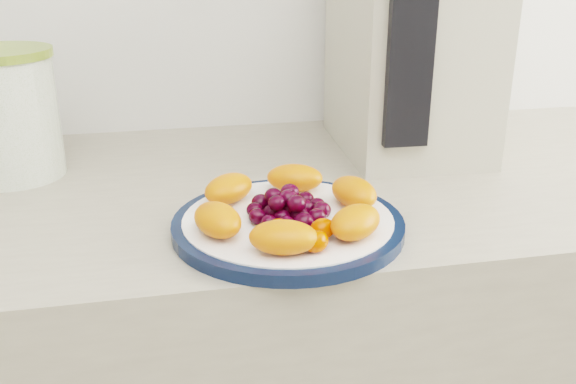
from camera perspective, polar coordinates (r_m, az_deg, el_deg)
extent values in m
cylinder|color=black|center=(0.77, 0.00, -2.96)|extent=(0.28, 0.28, 0.01)
cylinder|color=white|center=(0.77, 0.00, -2.89)|extent=(0.25, 0.25, 0.02)
cylinder|color=#426118|center=(1.01, -23.72, 6.02)|extent=(0.15, 0.15, 0.17)
cube|color=#AEA994|center=(1.06, 10.78, 13.48)|extent=(0.22, 0.30, 0.37)
cube|color=black|center=(0.90, 10.83, 12.44)|extent=(0.06, 0.02, 0.27)
ellipsoid|color=#DE4E0E|center=(0.80, 5.89, -0.01)|extent=(0.06, 0.08, 0.04)
ellipsoid|color=#DE4E0E|center=(0.84, 0.60, 1.28)|extent=(0.08, 0.07, 0.04)
ellipsoid|color=#DE4E0E|center=(0.81, -5.29, 0.32)|extent=(0.09, 0.09, 0.04)
ellipsoid|color=#DE4E0E|center=(0.72, -6.28, -2.46)|extent=(0.07, 0.08, 0.04)
ellipsoid|color=#DE4E0E|center=(0.67, -0.40, -4.05)|extent=(0.08, 0.07, 0.04)
ellipsoid|color=#DE4E0E|center=(0.71, 6.02, -2.66)|extent=(0.09, 0.09, 0.04)
ellipsoid|color=black|center=(0.76, 0.00, -1.57)|extent=(0.02, 0.02, 0.02)
ellipsoid|color=black|center=(0.76, 1.50, -1.46)|extent=(0.02, 0.02, 0.02)
ellipsoid|color=black|center=(0.78, 0.47, -1.11)|extent=(0.02, 0.02, 0.02)
ellipsoid|color=black|center=(0.77, -1.01, -1.16)|extent=(0.02, 0.02, 0.02)
ellipsoid|color=black|center=(0.76, -1.51, -1.80)|extent=(0.02, 0.02, 0.02)
ellipsoid|color=black|center=(0.74, -0.49, -2.25)|extent=(0.02, 0.02, 0.02)
ellipsoid|color=black|center=(0.74, 1.04, -2.07)|extent=(0.02, 0.02, 0.02)
ellipsoid|color=black|center=(0.78, 2.61, -1.17)|extent=(0.02, 0.02, 0.02)
ellipsoid|color=black|center=(0.79, 1.58, -0.68)|extent=(0.02, 0.02, 0.02)
ellipsoid|color=black|center=(0.80, 0.16, -0.51)|extent=(0.02, 0.02, 0.02)
ellipsoid|color=black|center=(0.79, -1.29, -0.67)|extent=(0.02, 0.02, 0.02)
ellipsoid|color=black|center=(0.78, -2.44, -0.95)|extent=(0.02, 0.02, 0.02)
ellipsoid|color=black|center=(0.76, -2.98, -1.60)|extent=(0.02, 0.02, 0.02)
ellipsoid|color=black|center=(0.74, -2.73, -2.18)|extent=(0.02, 0.02, 0.02)
ellipsoid|color=black|center=(0.73, -1.71, -2.72)|extent=(0.02, 0.02, 0.02)
ellipsoid|color=black|center=(0.72, -0.18, -2.88)|extent=(0.02, 0.02, 0.02)
ellipsoid|color=black|center=(0.73, 1.41, -2.65)|extent=(0.02, 0.02, 0.02)
ellipsoid|color=black|center=(0.74, 2.57, -2.25)|extent=(0.02, 0.02, 0.02)
ellipsoid|color=black|center=(0.76, 2.99, -1.64)|extent=(0.02, 0.02, 0.02)
ellipsoid|color=black|center=(0.75, 0.00, -0.58)|extent=(0.02, 0.02, 0.02)
ellipsoid|color=black|center=(0.77, 0.16, -0.04)|extent=(0.02, 0.02, 0.02)
ellipsoid|color=black|center=(0.76, -1.32, -0.37)|extent=(0.02, 0.02, 0.02)
ellipsoid|color=black|center=(0.74, -1.00, -1.02)|extent=(0.02, 0.02, 0.02)
ellipsoid|color=black|center=(0.74, 0.74, -1.07)|extent=(0.02, 0.02, 0.02)
ellipsoid|color=#CC3400|center=(0.70, 1.01, -3.69)|extent=(0.03, 0.03, 0.02)
ellipsoid|color=#CC3400|center=(0.71, 3.08, -3.28)|extent=(0.04, 0.03, 0.02)
ellipsoid|color=#CC3400|center=(0.68, 2.50, -4.42)|extent=(0.04, 0.04, 0.02)
ellipsoid|color=#CC3400|center=(0.71, -0.95, -3.34)|extent=(0.04, 0.04, 0.02)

